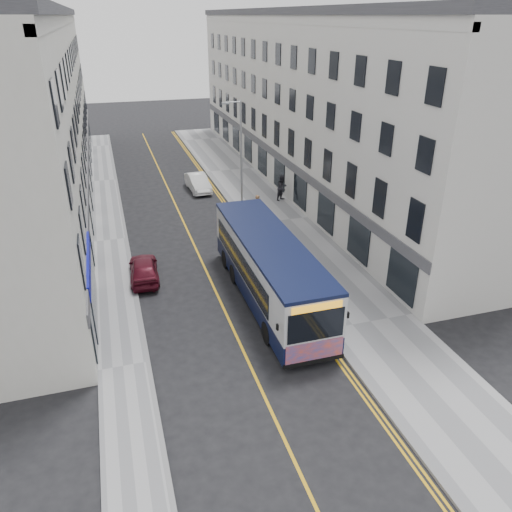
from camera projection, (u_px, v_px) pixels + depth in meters
ground at (234, 331)px, 22.71m from camera, size 140.00×140.00×0.00m
pavement_east at (277, 221)px, 34.65m from camera, size 4.50×64.00×0.12m
pavement_west at (110, 241)px, 31.70m from camera, size 2.00×64.00×0.12m
kerb_east at (246, 225)px, 34.06m from camera, size 0.18×64.00×0.13m
kerb_west at (126, 239)px, 31.96m from camera, size 0.18×64.00×0.13m
road_centre_line at (188, 232)px, 33.04m from camera, size 0.12×64.00×0.01m
road_dbl_yellow_inner at (240, 226)px, 33.97m from camera, size 0.10×64.00×0.01m
road_dbl_yellow_outer at (243, 226)px, 34.02m from camera, size 0.10×64.00×0.01m
terrace_east at (303, 103)px, 40.97m from camera, size 6.00×46.00×13.00m
terrace_west at (36, 116)px, 35.60m from camera, size 6.00×46.00×13.00m
streetlamp at (240, 155)px, 33.94m from camera, size 1.32×0.18×8.00m
city_bus at (269, 268)px, 24.41m from camera, size 2.69×11.53×3.35m
bicycle at (325, 302)px, 23.77m from camera, size 2.13×1.24×1.06m
pedestrian_near at (258, 208)px, 34.38m from camera, size 0.77×0.66×1.79m
pedestrian_far at (282, 188)px, 38.06m from camera, size 1.21×1.14×1.97m
car_white at (198, 183)px, 40.65m from camera, size 1.62×4.12×1.33m
car_maroon at (144, 269)px, 26.92m from camera, size 1.71×3.84×1.28m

